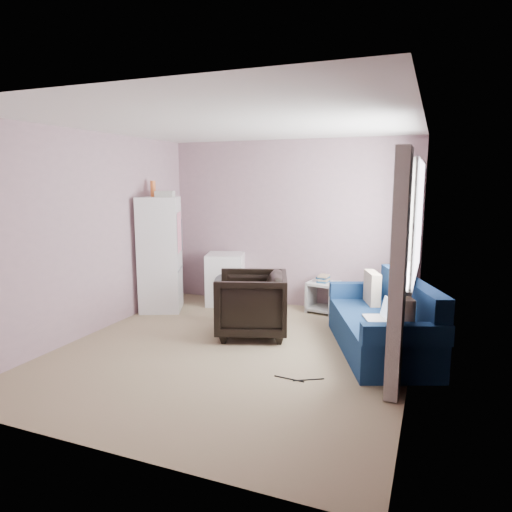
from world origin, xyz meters
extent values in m
cube|color=#9A8665|center=(0.00, 0.00, -0.01)|extent=(3.80, 4.20, 0.02)
cube|color=silver|center=(0.00, 0.00, 2.51)|extent=(3.80, 4.20, 0.02)
cube|color=#A28089|center=(0.00, 2.11, 1.25)|extent=(3.80, 0.02, 2.50)
cube|color=#A28089|center=(0.00, -2.11, 1.25)|extent=(3.80, 0.02, 2.50)
cube|color=#A28089|center=(-1.91, 0.00, 1.25)|extent=(0.02, 4.20, 2.50)
cube|color=#A28089|center=(1.91, 0.00, 1.25)|extent=(0.02, 4.20, 2.50)
cube|color=white|center=(1.89, 0.70, 1.50)|extent=(0.01, 1.60, 1.20)
imported|color=black|center=(-0.01, 0.60, 0.44)|extent=(1.03, 1.06, 0.87)
cube|color=silver|center=(-1.67, 1.14, 0.84)|extent=(0.76, 0.76, 1.67)
cube|color=#4D4E55|center=(-1.41, 1.25, 0.62)|extent=(0.22, 0.49, 0.02)
cube|color=#4D4E55|center=(-1.49, 1.45, 1.10)|extent=(0.03, 0.03, 0.48)
cube|color=silver|center=(-1.39, 1.23, 1.17)|extent=(0.17, 0.37, 0.57)
cylinder|color=orange|center=(-1.76, 1.15, 1.79)|extent=(0.10, 0.10, 0.23)
cube|color=#A9A89F|center=(-1.53, 1.10, 1.71)|extent=(0.34, 0.36, 0.09)
cube|color=silver|center=(-0.93, 1.79, 0.39)|extent=(0.70, 0.70, 0.79)
cube|color=#4D4E55|center=(-0.93, 1.77, 0.76)|extent=(0.65, 0.63, 0.05)
cylinder|color=#4D4E55|center=(-0.85, 1.52, 0.40)|extent=(0.25, 0.10, 0.26)
cube|color=#B9B7B4|center=(0.59, 1.91, 0.43)|extent=(0.46, 0.46, 0.04)
cube|color=#B9B7B4|center=(0.59, 1.91, 0.05)|extent=(0.46, 0.46, 0.04)
cube|color=#B9B7B4|center=(0.40, 1.94, 0.22)|extent=(0.10, 0.40, 0.45)
cube|color=#B9B7B4|center=(0.77, 1.88, 0.22)|extent=(0.10, 0.40, 0.45)
cube|color=navy|center=(0.59, 1.91, 0.46)|extent=(0.16, 0.22, 0.03)
cube|color=tan|center=(0.60, 1.91, 0.48)|extent=(0.15, 0.21, 0.03)
cube|color=navy|center=(0.58, 1.91, 0.51)|extent=(0.18, 0.22, 0.03)
cube|color=tan|center=(0.59, 1.90, 0.54)|extent=(0.15, 0.21, 0.03)
cube|color=navy|center=(1.54, 0.62, 0.20)|extent=(1.45, 1.97, 0.40)
cube|color=navy|center=(1.85, 0.74, 0.61)|extent=(0.83, 1.72, 0.44)
cube|color=navy|center=(1.86, -0.18, 0.50)|extent=(0.83, 0.44, 0.20)
cube|color=navy|center=(1.22, 1.41, 0.50)|extent=(0.83, 0.44, 0.20)
cube|color=beige|center=(1.80, 0.10, 0.59)|extent=(0.26, 0.41, 0.40)
cube|color=beige|center=(1.37, 1.17, 0.59)|extent=(0.26, 0.41, 0.40)
cube|color=#B9B7B4|center=(1.50, 0.49, 0.41)|extent=(0.33, 0.39, 0.02)
cube|color=silver|center=(1.62, 0.54, 0.52)|extent=(0.18, 0.33, 0.22)
cube|color=white|center=(1.82, 0.70, 0.87)|extent=(0.14, 1.70, 0.04)
cube|color=white|center=(1.87, 0.70, 0.90)|extent=(0.02, 1.68, 0.05)
cube|color=white|center=(1.87, 0.70, 1.50)|extent=(0.02, 1.68, 0.05)
cube|color=white|center=(1.87, 0.70, 2.10)|extent=(0.02, 1.68, 0.05)
cube|color=white|center=(1.87, -0.10, 1.50)|extent=(0.02, 0.05, 1.20)
cube|color=white|center=(1.87, 0.43, 1.50)|extent=(0.02, 0.05, 1.20)
cube|color=white|center=(1.87, 0.97, 1.50)|extent=(0.02, 0.05, 1.20)
cube|color=white|center=(1.87, 1.50, 1.50)|extent=(0.02, 0.05, 1.20)
cube|color=beige|center=(1.78, -0.38, 1.10)|extent=(0.12, 0.46, 2.18)
cube|color=beige|center=(1.78, 1.78, 1.10)|extent=(0.12, 0.46, 2.18)
cylinder|color=black|center=(1.00, -0.43, 0.01)|extent=(0.28, 0.17, 0.01)
cylinder|color=black|center=(0.82, -0.48, 0.01)|extent=(0.31, 0.04, 0.01)
camera|label=1|loc=(2.06, -4.47, 1.91)|focal=32.00mm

